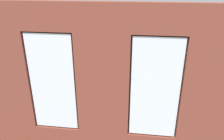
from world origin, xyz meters
TOP-DOWN VIEW (x-y plane):
  - ground_plane at (0.00, 0.00)m, footprint 6.24×5.74m
  - brick_wall_with_windows at (0.00, 2.49)m, footprint 5.64×0.30m
  - white_wall_right at (2.77, 0.20)m, footprint 0.10×4.74m
  - couch_by_window at (0.01, 1.84)m, footprint 1.76×0.87m
  - couch_left at (-2.12, 0.30)m, footprint 0.99×1.85m
  - coffee_table at (0.31, 0.07)m, footprint 1.45×0.76m
  - cup_ceramic at (0.49, -0.02)m, footprint 0.08×0.08m
  - candle_jar at (-0.09, -0.06)m, footprint 0.08×0.08m
  - table_plant_small at (0.31, 0.07)m, footprint 0.15×0.15m
  - remote_silver at (0.74, 0.19)m, footprint 0.18×0.07m
  - remote_black at (0.20, 0.19)m, footprint 0.18×0.11m
  - media_console at (2.47, -0.18)m, footprint 1.06×0.42m
  - tv_flatscreen at (2.47, -0.18)m, footprint 1.03×0.20m
  - potted_plant_near_tv at (1.91, 0.81)m, footprint 0.76×0.73m
  - potted_plant_between_couches at (-1.32, 1.79)m, footprint 0.68×0.72m
  - potted_plant_corner_far_left at (-2.26, 1.93)m, footprint 0.85×0.90m
  - potted_plant_by_left_couch at (-1.72, -1.04)m, footprint 0.49×0.49m
  - potted_plant_foreground_right at (2.16, -1.83)m, footprint 0.94×0.90m
  - potted_plant_corner_near_left at (-2.27, -1.87)m, footprint 0.86×0.95m
  - potted_plant_beside_window_right at (1.79, 1.94)m, footprint 0.74×0.87m

SIDE VIEW (x-z plane):
  - ground_plane at x=0.00m, z-range -0.10..0.00m
  - media_console at x=2.47m, z-range 0.00..0.58m
  - couch_left at x=-2.12m, z-range -0.07..0.73m
  - couch_by_window at x=0.01m, z-range -0.07..0.73m
  - coffee_table at x=0.31m, z-range 0.15..0.56m
  - remote_silver at x=0.74m, z-range 0.41..0.43m
  - remote_black at x=0.20m, z-range 0.41..0.43m
  - cup_ceramic at x=0.49m, z-range 0.41..0.50m
  - candle_jar at x=-0.09m, z-range 0.41..0.51m
  - potted_plant_between_couches at x=-1.32m, z-range -0.10..1.04m
  - potted_plant_by_left_couch at x=-1.72m, z-range 0.14..0.92m
  - table_plant_small at x=0.31m, z-range 0.42..0.67m
  - potted_plant_near_tv at x=1.91m, z-range 0.06..1.18m
  - potted_plant_corner_far_left at x=-2.26m, z-range 0.04..1.41m
  - potted_plant_corner_near_left at x=-2.27m, z-range 0.07..1.51m
  - potted_plant_foreground_right at x=2.16m, z-range 0.02..1.58m
  - potted_plant_beside_window_right at x=1.79m, z-range 0.18..1.51m
  - tv_flatscreen at x=2.47m, z-range 0.58..1.31m
  - brick_wall_with_windows at x=0.00m, z-range -0.02..3.22m
  - white_wall_right at x=2.77m, z-range 0.00..3.24m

